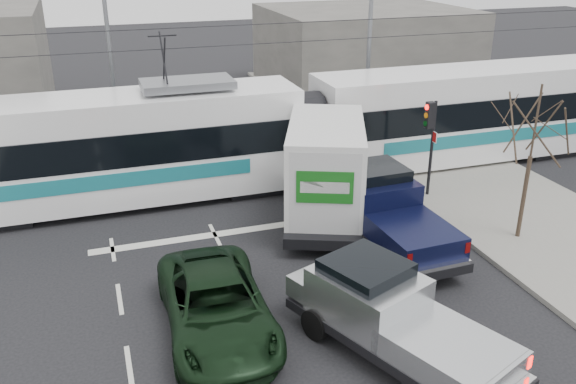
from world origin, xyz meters
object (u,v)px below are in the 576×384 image
object	(u,v)px
bare_tree	(535,128)
tram	(305,129)
silver_pickup	(388,314)
green_car	(216,306)
navy_pickup	(385,210)
traffic_signal	(430,129)
street_lamp_near	(366,32)
box_truck	(326,168)
street_lamp_far	(104,38)

from	to	relation	value
bare_tree	tram	world-z (taller)	tram
tram	silver_pickup	world-z (taller)	tram
green_car	navy_pickup	bearing A→B (deg)	27.77
traffic_signal	silver_pickup	world-z (taller)	traffic_signal
bare_tree	silver_pickup	size ratio (longest dim) A/B	0.81
tram	street_lamp_near	bearing A→B (deg)	43.14
bare_tree	silver_pickup	world-z (taller)	bare_tree
bare_tree	navy_pickup	distance (m)	5.14
silver_pickup	box_truck	distance (m)	7.85
bare_tree	street_lamp_far	world-z (taller)	street_lamp_far
bare_tree	green_car	xyz separation A→B (m)	(-10.36, -1.80, -3.04)
street_lamp_near	box_truck	distance (m)	9.73
traffic_signal	street_lamp_near	bearing A→B (deg)	83.59
tram	box_truck	bearing A→B (deg)	-97.92
street_lamp_far	navy_pickup	world-z (taller)	street_lamp_far
silver_pickup	tram	bearing A→B (deg)	57.78
street_lamp_far	green_car	distance (m)	15.98
green_car	silver_pickup	bearing A→B (deg)	-27.29
bare_tree	navy_pickup	xyz separation A→B (m)	(-4.29, 1.14, -2.60)
street_lamp_near	street_lamp_far	distance (m)	11.67
navy_pickup	bare_tree	bearing A→B (deg)	-17.09
traffic_signal	street_lamp_near	size ratio (longest dim) A/B	0.40
street_lamp_near	box_truck	xyz separation A→B (m)	(-4.96, -7.67, -3.36)
street_lamp_near	street_lamp_far	size ratio (longest dim) A/B	1.00
street_lamp_far	box_truck	xyz separation A→B (m)	(6.54, -9.67, -3.36)
traffic_signal	bare_tree	bearing A→B (deg)	-74.24
tram	navy_pickup	distance (m)	6.21
silver_pickup	navy_pickup	distance (m)	5.54
tram	box_truck	world-z (taller)	tram
street_lamp_near	silver_pickup	distance (m)	17.12
tram	green_car	size ratio (longest dim) A/B	5.44
street_lamp_near	silver_pickup	xyz separation A→B (m)	(-6.43, -15.34, -4.06)
street_lamp_far	tram	size ratio (longest dim) A/B	0.31
traffic_signal	box_truck	bearing A→B (deg)	-177.72
tram	silver_pickup	bearing A→B (deg)	-100.06
navy_pickup	green_car	bearing A→B (deg)	-156.36
tram	navy_pickup	xyz separation A→B (m)	(0.49, -6.12, -0.93)
tram	silver_pickup	distance (m)	11.32
street_lamp_near	green_car	distance (m)	17.25
box_truck	green_car	xyz separation A→B (m)	(-5.12, -5.64, -1.00)
street_lamp_near	traffic_signal	bearing A→B (deg)	-96.41
silver_pickup	navy_pickup	bearing A→B (deg)	41.72
green_car	street_lamp_far	bearing A→B (deg)	97.24
bare_tree	street_lamp_far	size ratio (longest dim) A/B	0.56
street_lamp_near	silver_pickup	world-z (taller)	street_lamp_near
bare_tree	tram	distance (m)	8.85
silver_pickup	green_car	world-z (taller)	silver_pickup
traffic_signal	box_truck	world-z (taller)	traffic_signal
traffic_signal	navy_pickup	world-z (taller)	traffic_signal
bare_tree	traffic_signal	xyz separation A→B (m)	(-1.13, 4.00, -1.05)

